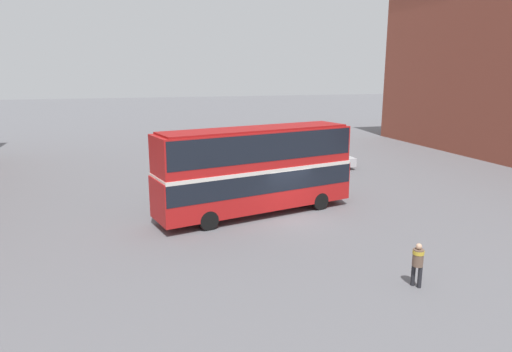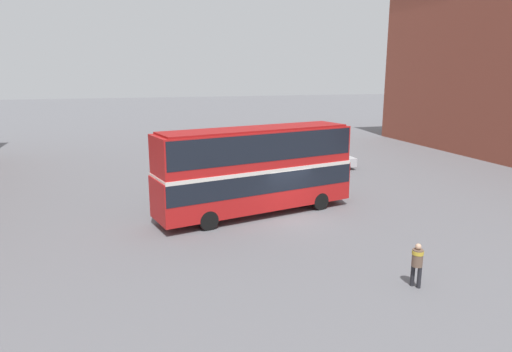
% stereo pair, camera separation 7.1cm
% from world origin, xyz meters
% --- Properties ---
extents(ground_plane, '(240.00, 240.00, 0.00)m').
position_xyz_m(ground_plane, '(0.00, 0.00, 0.00)').
color(ground_plane, slate).
extents(double_decker_bus, '(11.26, 4.92, 4.70)m').
position_xyz_m(double_decker_bus, '(-1.66, 1.62, 2.68)').
color(double_decker_bus, red).
rests_on(double_decker_bus, ground_plane).
extents(pedestrian_foreground, '(0.55, 0.55, 1.65)m').
position_xyz_m(pedestrian_foreground, '(1.41, -8.30, 1.01)').
color(pedestrian_foreground, '#232328').
rests_on(pedestrian_foreground, ground_plane).
extents(parked_car_kerb_near, '(4.62, 1.97, 1.41)m').
position_xyz_m(parked_car_kerb_near, '(6.91, 11.18, 0.72)').
color(parked_car_kerb_near, silver).
rests_on(parked_car_kerb_near, ground_plane).
extents(parked_car_kerb_far, '(4.59, 2.76, 1.40)m').
position_xyz_m(parked_car_kerb_far, '(-1.22, 16.98, 0.72)').
color(parked_car_kerb_far, navy).
rests_on(parked_car_kerb_far, ground_plane).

